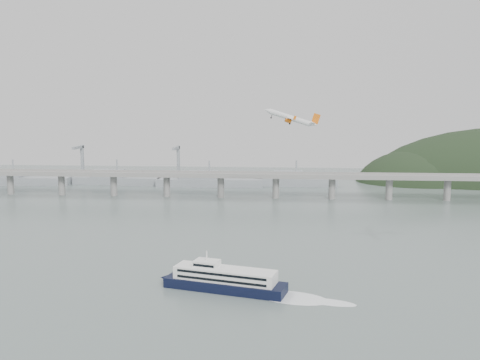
{
  "coord_description": "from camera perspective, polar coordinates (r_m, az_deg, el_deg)",
  "views": [
    {
      "loc": [
        26.54,
        -253.06,
        78.34
      ],
      "look_at": [
        0.0,
        55.0,
        36.0
      ],
      "focal_mm": 38.0,
      "sensor_mm": 36.0,
      "label": 1
    }
  ],
  "objects": [
    {
      "name": "ground",
      "position": [
        266.23,
        -1.03,
        -9.32
      ],
      "size": [
        900.0,
        900.0,
        0.0
      ],
      "primitive_type": "plane",
      "color": "slate",
      "rests_on": "ground"
    },
    {
      "name": "bridge",
      "position": [
        457.94,
        1.41,
        0.18
      ],
      "size": [
        800.0,
        22.0,
        23.9
      ],
      "color": "gray",
      "rests_on": "ground"
    },
    {
      "name": "airliner",
      "position": [
        356.0,
        5.79,
        6.91
      ],
      "size": [
        39.61,
        35.71,
        14.72
      ],
      "rotation": [
        0.05,
        -0.31,
        3.12
      ],
      "color": "white",
      "rests_on": "ground"
    },
    {
      "name": "distant_fleet",
      "position": [
        553.86,
        -14.29,
        0.07
      ],
      "size": [
        453.0,
        60.9,
        40.0
      ],
      "color": "gray",
      "rests_on": "ground"
    },
    {
      "name": "ferry",
      "position": [
        227.53,
        -1.69,
        -11.13
      ],
      "size": [
        87.81,
        31.62,
        16.82
      ],
      "rotation": [
        0.0,
        0.0,
        -0.25
      ],
      "color": "black",
      "rests_on": "ground"
    }
  ]
}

